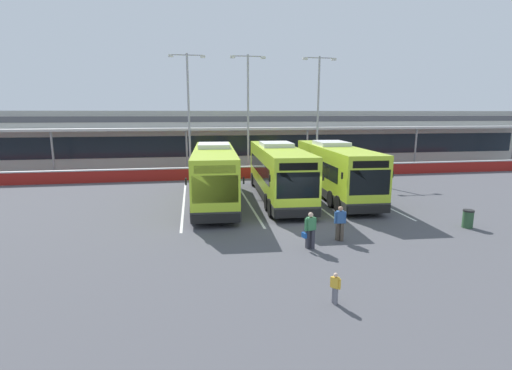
{
  "coord_description": "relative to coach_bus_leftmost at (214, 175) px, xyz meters",
  "views": [
    {
      "loc": [
        -5.58,
        -18.4,
        5.8
      ],
      "look_at": [
        -1.98,
        3.0,
        1.6
      ],
      "focal_mm": 26.24,
      "sensor_mm": 36.0,
      "label": 1
    }
  ],
  "objects": [
    {
      "name": "bay_stripe_centre",
      "position": [
        10.55,
        0.06,
        -1.78
      ],
      "size": [
        0.14,
        13.0,
        0.01
      ],
      "primitive_type": "cube",
      "color": "silver",
      "rests_on": "ground"
    },
    {
      "name": "pedestrian_in_dark_coat",
      "position": [
        5.2,
        -8.73,
        -0.91
      ],
      "size": [
        0.54,
        0.33,
        1.62
      ],
      "color": "#4C4238",
      "rests_on": "ground"
    },
    {
      "name": "lamp_post_east",
      "position": [
        10.59,
        10.68,
        4.5
      ],
      "size": [
        3.24,
        0.28,
        11.0
      ],
      "color": "#9E9EA3",
      "rests_on": "ground"
    },
    {
      "name": "pedestrian_child",
      "position": [
        2.84,
        -14.23,
        -1.24
      ],
      "size": [
        0.27,
        0.28,
        1.0
      ],
      "color": "slate",
      "rests_on": "ground"
    },
    {
      "name": "bay_stripe_mid_west",
      "position": [
        6.35,
        0.06,
        -1.78
      ],
      "size": [
        0.14,
        13.0,
        0.01
      ],
      "primitive_type": "cube",
      "color": "silver",
      "rests_on": "ground"
    },
    {
      "name": "bay_stripe_far_west",
      "position": [
        -2.05,
        0.06,
        -1.78
      ],
      "size": [
        0.14,
        13.0,
        0.01
      ],
      "primitive_type": "cube",
      "color": "silver",
      "rests_on": "ground"
    },
    {
      "name": "coach_bus_left_centre",
      "position": [
        4.35,
        0.27,
        0.0
      ],
      "size": [
        3.4,
        12.26,
        3.78
      ],
      "color": "#B7DB2D",
      "rests_on": "ground"
    },
    {
      "name": "bay_stripe_west",
      "position": [
        2.15,
        0.06,
        -1.78
      ],
      "size": [
        0.14,
        13.0,
        0.01
      ],
      "primitive_type": "cube",
      "color": "silver",
      "rests_on": "ground"
    },
    {
      "name": "terminal_building",
      "position": [
        4.25,
        20.97,
        1.23
      ],
      "size": [
        70.0,
        13.0,
        6.0
      ],
      "color": "beige",
      "rests_on": "ground"
    },
    {
      "name": "red_barrier_wall",
      "position": [
        4.25,
        8.56,
        -1.23
      ],
      "size": [
        60.0,
        0.4,
        1.1
      ],
      "color": "maroon",
      "rests_on": "ground"
    },
    {
      "name": "coach_bus_centre",
      "position": [
        8.45,
        0.43,
        0.0
      ],
      "size": [
        3.4,
        12.26,
        3.78
      ],
      "color": "#B7DB2D",
      "rests_on": "ground"
    },
    {
      "name": "lamp_post_west",
      "position": [
        -1.62,
        10.95,
        4.5
      ],
      "size": [
        3.24,
        0.28,
        11.0
      ],
      "color": "#9E9EA3",
      "rests_on": "ground"
    },
    {
      "name": "pedestrian_with_handbag",
      "position": [
        3.53,
        -9.5,
        -0.93
      ],
      "size": [
        0.65,
        0.35,
        1.62
      ],
      "color": "#33333D",
      "rests_on": "ground"
    },
    {
      "name": "litter_bin",
      "position": [
        12.44,
        -7.95,
        -1.32
      ],
      "size": [
        0.54,
        0.54,
        0.93
      ],
      "color": "#2D5133",
      "rests_on": "ground"
    },
    {
      "name": "lamp_post_centre",
      "position": [
        3.83,
        10.76,
        4.5
      ],
      "size": [
        3.24,
        0.28,
        11.0
      ],
      "color": "#9E9EA3",
      "rests_on": "ground"
    },
    {
      "name": "coach_bus_leftmost",
      "position": [
        0.0,
        0.0,
        0.0
      ],
      "size": [
        3.4,
        12.26,
        3.78
      ],
      "color": "#B7DB2D",
      "rests_on": "ground"
    },
    {
      "name": "ground_plane",
      "position": [
        4.25,
        -5.94,
        -1.79
      ],
      "size": [
        200.0,
        200.0,
        0.0
      ],
      "primitive_type": "plane",
      "color": "#4C4C51"
    }
  ]
}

